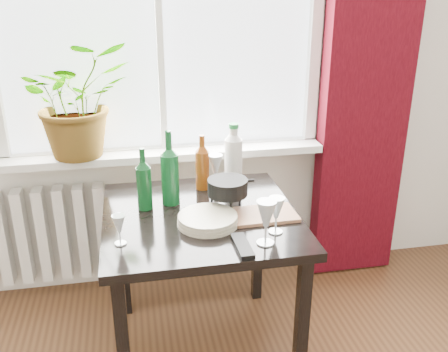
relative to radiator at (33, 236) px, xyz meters
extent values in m
cube|color=white|center=(0.75, 0.04, 1.22)|extent=(1.72, 0.08, 1.62)
cube|color=white|center=(0.75, -0.03, 0.44)|extent=(1.72, 0.20, 0.04)
cube|color=#32040B|center=(1.87, -0.06, 0.92)|extent=(0.50, 0.12, 2.56)
cube|color=white|center=(0.00, 0.00, 0.00)|extent=(0.80, 0.10, 0.55)
cube|color=black|center=(0.85, -0.63, 0.34)|extent=(0.85, 0.85, 0.04)
cube|color=black|center=(0.48, -1.00, -0.03)|extent=(0.05, 0.05, 0.70)
cube|color=black|center=(0.48, -0.27, -0.03)|extent=(0.05, 0.05, 0.70)
cube|color=black|center=(1.21, -1.00, -0.03)|extent=(0.05, 0.05, 0.70)
cube|color=black|center=(1.21, -0.27, -0.03)|extent=(0.05, 0.05, 0.70)
imported|color=#3D741F|center=(0.32, -0.03, 0.76)|extent=(0.65, 0.61, 0.59)
cylinder|color=beige|center=(0.87, -0.73, 0.38)|extent=(0.34, 0.34, 0.04)
cube|color=black|center=(0.97, -0.96, 0.37)|extent=(0.06, 0.18, 0.02)
cube|color=#956343|center=(1.12, -0.70, 0.37)|extent=(0.28, 0.18, 0.02)
camera|label=1|loc=(0.58, -2.59, 1.34)|focal=40.00mm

